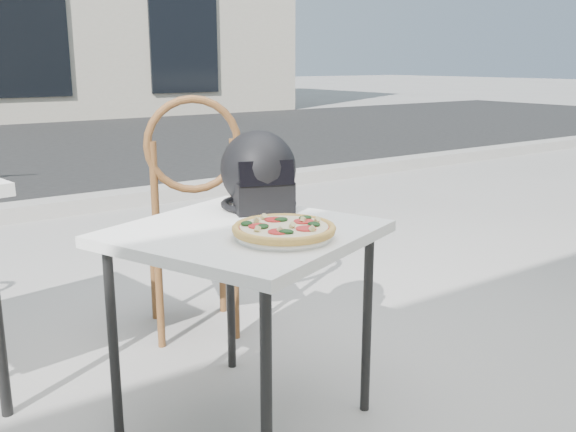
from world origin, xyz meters
TOP-DOWN VIEW (x-y plane):
  - ground at (0.00, 0.00)m, footprint 80.00×80.00m
  - curb at (0.00, 3.00)m, footprint 30.00×0.25m
  - cafe_table_main at (-0.51, -0.40)m, footprint 0.91×0.91m
  - plate at (-0.47, -0.57)m, footprint 0.32×0.32m
  - pizza at (-0.47, -0.57)m, footprint 0.34×0.34m
  - helmet at (-0.32, -0.20)m, footprint 0.34×0.35m
  - cafe_chair_main at (-0.31, 0.33)m, footprint 0.51×0.51m

SIDE VIEW (x-z plane):
  - ground at x=0.00m, z-range 0.00..0.00m
  - curb at x=0.00m, z-range 0.00..0.12m
  - cafe_chair_main at x=-0.31m, z-range 0.06..1.10m
  - cafe_table_main at x=-0.51m, z-range 0.27..0.94m
  - plate at x=-0.47m, z-range 0.67..0.69m
  - pizza at x=-0.47m, z-range 0.68..0.72m
  - helmet at x=-0.32m, z-range 0.65..0.93m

